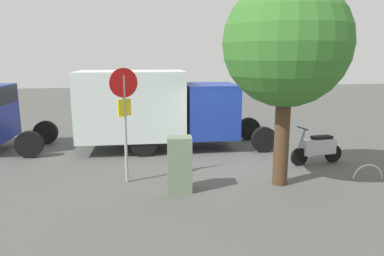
# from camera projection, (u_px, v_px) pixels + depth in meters

# --- Properties ---
(ground_plane) EXTENTS (60.00, 60.00, 0.00)m
(ground_plane) POSITION_uv_depth(u_px,v_px,m) (232.00, 168.00, 10.93)
(ground_plane) COLOR #4D4E4A
(box_truck_near) EXTENTS (6.99, 2.38, 2.83)m
(box_truck_near) POSITION_uv_depth(u_px,v_px,m) (159.00, 106.00, 12.95)
(box_truck_near) COLOR black
(box_truck_near) RESTS_ON ground
(motorcycle) EXTENTS (1.81, 0.60, 1.20)m
(motorcycle) POSITION_uv_depth(u_px,v_px,m) (318.00, 148.00, 11.29)
(motorcycle) COLOR black
(motorcycle) RESTS_ON ground
(stop_sign) EXTENTS (0.71, 0.33, 3.05)m
(stop_sign) POSITION_uv_depth(u_px,v_px,m) (124.00, 107.00, 9.33)
(stop_sign) COLOR #9E9EA3
(stop_sign) RESTS_ON ground
(street_tree) EXTENTS (3.17, 3.17, 5.24)m
(street_tree) POSITION_uv_depth(u_px,v_px,m) (286.00, 44.00, 8.88)
(street_tree) COLOR #47301E
(street_tree) RESTS_ON ground
(utility_cabinet) EXTENTS (0.64, 0.54, 1.40)m
(utility_cabinet) POSITION_uv_depth(u_px,v_px,m) (180.00, 164.00, 8.96)
(utility_cabinet) COLOR slate
(utility_cabinet) RESTS_ON ground
(bike_rack_hoop) EXTENTS (0.85, 0.15, 0.85)m
(bike_rack_hoop) POSITION_uv_depth(u_px,v_px,m) (368.00, 179.00, 9.98)
(bike_rack_hoop) COLOR #B7B7BC
(bike_rack_hoop) RESTS_ON ground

